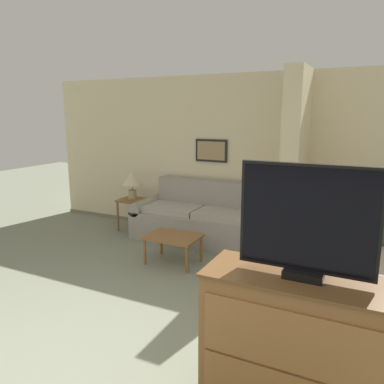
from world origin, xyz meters
name	(u,v)px	position (x,y,z in m)	size (l,w,h in m)	color
wall_back	(243,158)	(0.00, 4.10, 1.29)	(7.34, 0.16, 2.60)	beige
wall_partition_pillar	(294,165)	(0.90, 3.64, 1.30)	(0.24, 0.79, 2.60)	beige
couch	(201,220)	(-0.51, 3.62, 0.33)	(2.17, 0.84, 0.93)	gray
coffee_table	(173,239)	(-0.44, 2.59, 0.34)	(0.71, 0.51, 0.39)	brown
side_table	(133,204)	(-1.80, 3.61, 0.45)	(0.44, 0.44, 0.55)	brown
table_lamp	(132,180)	(-1.80, 3.61, 0.88)	(0.34, 0.34, 0.49)	tan
tv_dresser	(299,348)	(1.56, 0.66, 0.49)	(1.25, 0.49, 0.98)	brown
tv	(307,223)	(1.56, 0.67, 1.34)	(0.82, 0.16, 0.72)	black
bed	(380,268)	(2.06, 2.90, 0.28)	(1.84, 2.20, 0.55)	brown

